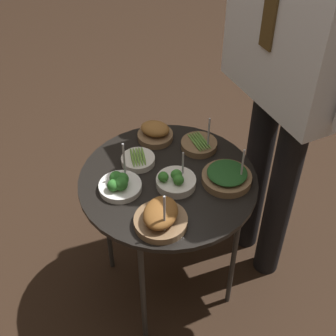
{
  "coord_description": "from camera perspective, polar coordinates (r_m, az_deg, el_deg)",
  "views": [
    {
      "loc": [
        1.08,
        -0.51,
        1.75
      ],
      "look_at": [
        0.0,
        0.0,
        0.68
      ],
      "focal_mm": 50.0,
      "sensor_mm": 36.0,
      "label": 1
    }
  ],
  "objects": [
    {
      "name": "bowl_asparagus_mid_right",
      "position": [
        1.7,
        -3.67,
        1.0
      ],
      "size": [
        0.12,
        0.12,
        0.03
      ],
      "color": "silver",
      "rests_on": "serving_cart"
    },
    {
      "name": "waiter_figure",
      "position": [
        1.57,
        15.63,
        15.91
      ],
      "size": [
        0.64,
        0.24,
        1.74
      ],
      "color": "black",
      "rests_on": "ground_plane"
    },
    {
      "name": "ground_plane",
      "position": [
        2.12,
        0.0,
        -13.73
      ],
      "size": [
        8.0,
        8.0,
        0.0
      ],
      "primitive_type": "plane",
      "color": "black"
    },
    {
      "name": "bowl_spinach_front_center",
      "position": [
        1.63,
        7.19,
        -1.01
      ],
      "size": [
        0.17,
        0.17,
        0.16
      ],
      "color": "brown",
      "rests_on": "serving_cart"
    },
    {
      "name": "bowl_asparagus_far_rim",
      "position": [
        1.77,
        3.81,
        2.89
      ],
      "size": [
        0.14,
        0.14,
        0.15
      ],
      "color": "brown",
      "rests_on": "serving_cart"
    },
    {
      "name": "bowl_roast_near_rim",
      "position": [
        1.8,
        -1.57,
        4.34
      ],
      "size": [
        0.14,
        0.14,
        0.07
      ],
      "color": "brown",
      "rests_on": "serving_cart"
    },
    {
      "name": "bowl_roast_front_left",
      "position": [
        1.47,
        -0.9,
        -6.01
      ],
      "size": [
        0.18,
        0.17,
        0.17
      ],
      "color": "brown",
      "rests_on": "serving_cart"
    },
    {
      "name": "bowl_broccoli_center",
      "position": [
        1.59,
        -5.92,
        -1.96
      ],
      "size": [
        0.15,
        0.15,
        0.17
      ],
      "color": "white",
      "rests_on": "serving_cart"
    },
    {
      "name": "bowl_broccoli_back_right",
      "position": [
        1.6,
        0.91,
        -1.56
      ],
      "size": [
        0.14,
        0.14,
        0.12
      ],
      "color": "silver",
      "rests_on": "serving_cart"
    },
    {
      "name": "serving_cart",
      "position": [
        1.68,
        0.0,
        -2.45
      ],
      "size": [
        0.63,
        0.63,
        0.63
      ],
      "color": "black",
      "rests_on": "ground_plane"
    }
  ]
}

